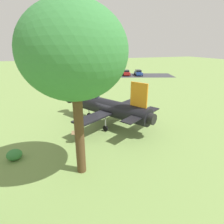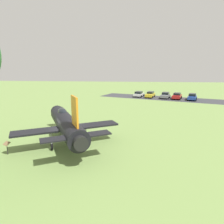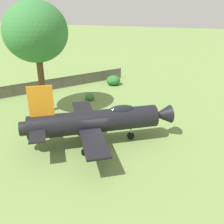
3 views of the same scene
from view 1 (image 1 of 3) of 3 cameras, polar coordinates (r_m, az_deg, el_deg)
name	(u,v)px [view 1 (image 1 of 3)]	position (r m, az deg, el deg)	size (l,w,h in m)	color
ground_plane	(108,124)	(21.29, -1.22, -3.62)	(200.00, 200.00, 0.00)	#75934C
parking_strip	(115,75)	(55.70, 1.06, 11.08)	(33.14, 8.00, 0.00)	#38383D
display_jet	(105,106)	(20.81, -2.07, 1.73)	(9.32, 11.51, 5.19)	black
shade_tree	(74,53)	(11.36, -11.45, 17.13)	(6.27, 5.83, 10.87)	brown
shrub_by_tree	(14,155)	(16.75, -27.61, -11.45)	(1.14, 1.15, 0.82)	#387F3D
info_plaque	(75,134)	(17.30, -11.23, -6.69)	(0.71, 0.60, 1.14)	#333333
parked_car_blue	(138,73)	(56.29, 8.03, 11.80)	(3.16, 4.82, 1.53)	#23429E
parked_car_red	(126,73)	(55.86, 4.39, 11.86)	(3.14, 4.62, 1.50)	red
parked_car_gray	(117,73)	(55.69, 1.44, 11.89)	(3.04, 4.71, 1.52)	slate
parked_car_yellow	(103,73)	(55.67, -2.67, 11.87)	(2.97, 5.06, 1.49)	gold
parked_car_white	(93,73)	(55.67, -5.89, 11.76)	(3.08, 4.71, 1.44)	silver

